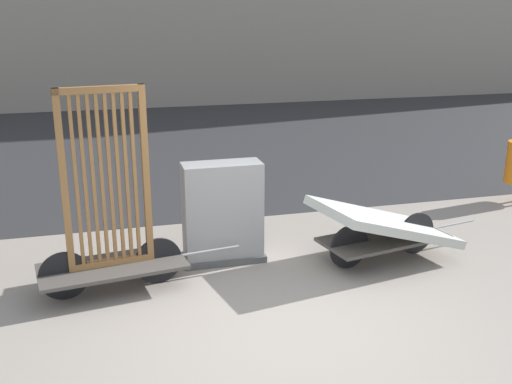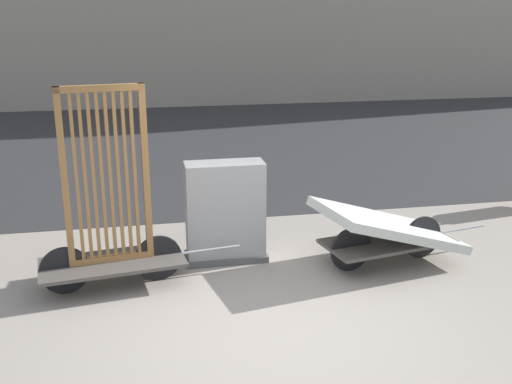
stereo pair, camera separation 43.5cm
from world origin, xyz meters
The scene contains 5 objects.
ground_plane centered at (0.00, 0.00, 0.00)m, with size 60.00×60.00×0.00m, color gray.
road_strip centered at (0.00, 8.74, 0.00)m, with size 56.00×10.92×0.01m.
bike_cart_with_bedframe centered at (-1.63, 1.31, 0.74)m, with size 2.31×0.94×2.26m.
bike_cart_with_mattress centered at (1.64, 1.31, 0.45)m, with size 2.41×1.37×0.82m.
utility_cabinet centered at (-0.29, 1.82, 0.58)m, with size 1.01×0.44×1.25m.
Camera 1 is at (-1.67, -4.95, 3.00)m, focal length 42.00 mm.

